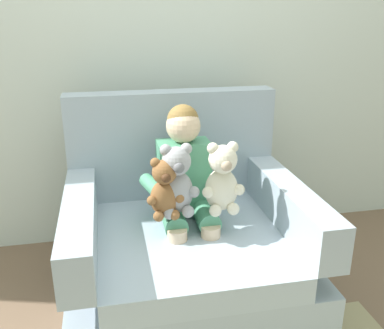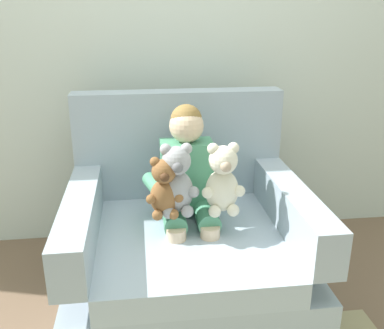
{
  "view_description": "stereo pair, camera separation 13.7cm",
  "coord_description": "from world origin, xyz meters",
  "px_view_note": "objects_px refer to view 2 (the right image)",
  "views": [
    {
      "loc": [
        -0.35,
        -1.85,
        1.42
      ],
      "look_at": [
        0.01,
        -0.05,
        0.75
      ],
      "focal_mm": 40.36,
      "sensor_mm": 36.0,
      "label": 1
    },
    {
      "loc": [
        -0.22,
        -1.87,
        1.42
      ],
      "look_at": [
        0.01,
        -0.05,
        0.75
      ],
      "focal_mm": 40.36,
      "sensor_mm": 36.0,
      "label": 2
    }
  ],
  "objects_px": {
    "armchair": "(187,241)",
    "plush_grey": "(177,181)",
    "seated_child": "(188,181)",
    "plush_cream": "(223,181)",
    "plush_brown": "(164,189)"
  },
  "relations": [
    {
      "from": "armchair",
      "to": "plush_grey",
      "type": "bearing_deg",
      "value": -120.03
    },
    {
      "from": "seated_child",
      "to": "plush_grey",
      "type": "distance_m",
      "value": 0.16
    },
    {
      "from": "armchair",
      "to": "plush_cream",
      "type": "xyz_separation_m",
      "value": [
        0.16,
        -0.11,
        0.37
      ]
    },
    {
      "from": "armchair",
      "to": "seated_child",
      "type": "relative_size",
      "value": 1.38
    },
    {
      "from": "armchair",
      "to": "plush_cream",
      "type": "distance_m",
      "value": 0.42
    },
    {
      "from": "seated_child",
      "to": "plush_grey",
      "type": "height_order",
      "value": "seated_child"
    },
    {
      "from": "plush_cream",
      "to": "seated_child",
      "type": "bearing_deg",
      "value": 111.54
    },
    {
      "from": "armchair",
      "to": "seated_child",
      "type": "height_order",
      "value": "armchair"
    },
    {
      "from": "armchair",
      "to": "plush_grey",
      "type": "distance_m",
      "value": 0.39
    },
    {
      "from": "armchair",
      "to": "plush_cream",
      "type": "relative_size",
      "value": 3.34
    },
    {
      "from": "seated_child",
      "to": "plush_grey",
      "type": "relative_size",
      "value": 2.41
    },
    {
      "from": "armchair",
      "to": "seated_child",
      "type": "distance_m",
      "value": 0.32
    },
    {
      "from": "seated_child",
      "to": "plush_brown",
      "type": "bearing_deg",
      "value": -125.71
    },
    {
      "from": "plush_grey",
      "to": "seated_child",
      "type": "bearing_deg",
      "value": 78.44
    },
    {
      "from": "seated_child",
      "to": "plush_brown",
      "type": "height_order",
      "value": "seated_child"
    }
  ]
}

